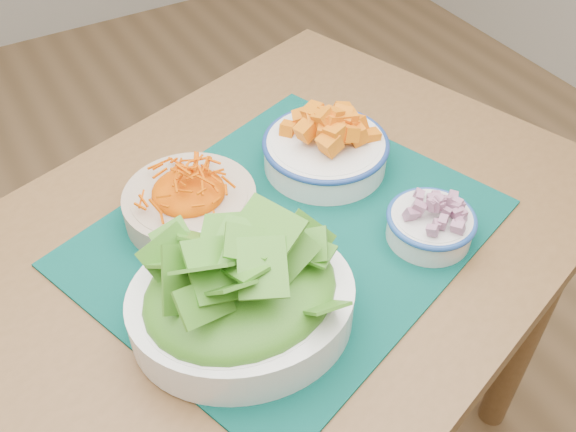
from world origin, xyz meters
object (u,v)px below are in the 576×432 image
Objects in this scene: placemat at (288,232)px; onion_bowl at (431,222)px; squash_bowl at (326,142)px; lettuce_bowl at (241,289)px; carrot_bowl at (189,197)px; table at (256,297)px.

onion_bowl is (0.17, -0.11, 0.03)m from placemat.
lettuce_bowl is (-0.25, -0.21, 0.02)m from squash_bowl.
lettuce_bowl is at bearing -158.94° from placemat.
onion_bowl is at bearing -79.20° from squash_bowl.
squash_bowl is at bearing -0.07° from carrot_bowl.
placemat is 4.39× the size of onion_bowl.
table is 3.72× the size of lettuce_bowl.
placemat is (0.06, -0.00, 0.12)m from table.
lettuce_bowl is at bearing -140.92° from table.
squash_bowl is 0.77× the size of lettuce_bowl.
squash_bowl reaches higher than onion_bowl.
placemat is at bearing -141.90° from squash_bowl.
table is at bearing -152.26° from squash_bowl.
table is 0.19m from carrot_bowl.
lettuce_bowl is (-0.02, -0.21, 0.03)m from carrot_bowl.
table is 0.29m from onion_bowl.
onion_bowl is at bearing -52.92° from placemat.
lettuce_bowl reaches higher than carrot_bowl.
placemat is 2.15× the size of squash_bowl.
squash_bowl is (0.23, -0.00, 0.01)m from carrot_bowl.
placemat is at bearing 56.91° from lettuce_bowl.
carrot_bowl is at bearing 142.36° from onion_bowl.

